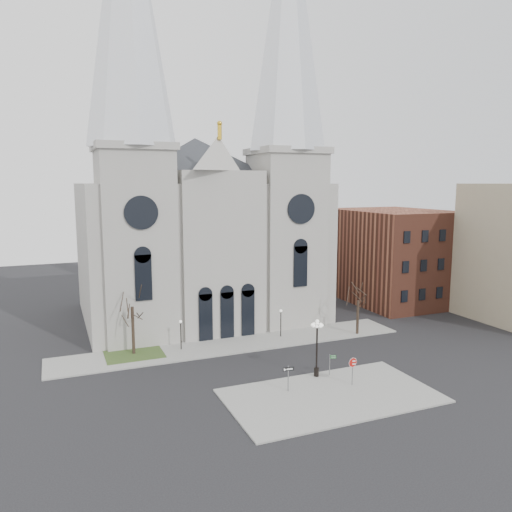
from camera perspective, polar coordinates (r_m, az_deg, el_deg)
name	(u,v)px	position (r m, az deg, el deg)	size (l,w,h in m)	color
ground	(275,380)	(47.60, 2.18, -14.03)	(160.00, 160.00, 0.00)	black
sidewalk_near	(331,396)	(44.81, 8.58, -15.51)	(18.00, 10.00, 0.14)	gray
sidewalk_far	(234,344)	(57.13, -2.48, -10.06)	(40.00, 6.00, 0.14)	gray
grass_patch	(134,354)	(55.52, -13.78, -10.83)	(6.00, 5.00, 0.18)	#30471E
cathedral	(202,180)	(65.45, -6.17, 8.65)	(33.00, 26.66, 54.00)	#A19D95
bg_building_brick	(393,256)	(79.40, 15.42, 0.04)	(14.00, 18.00, 14.00)	brown
tree_left	(132,304)	(53.98, -13.98, -5.32)	(3.20, 3.20, 7.50)	black
tree_right	(358,298)	(60.83, 11.61, -4.77)	(3.20, 3.20, 6.00)	black
ped_lamp_left	(181,330)	(55.26, -8.60, -8.33)	(0.32, 0.32, 3.26)	black
ped_lamp_right	(281,318)	(59.11, 2.86, -7.13)	(0.32, 0.32, 3.26)	black
stop_sign	(353,365)	(46.48, 10.99, -12.16)	(0.89, 0.28, 2.55)	slate
globe_lamp	(317,341)	(47.33, 6.98, -9.59)	(1.41, 1.41, 5.49)	black
one_way_sign	(288,374)	(44.55, 3.71, -13.33)	(1.00, 0.11, 2.29)	slate
street_name_sign	(331,363)	(48.55, 8.51, -11.96)	(0.62, 0.24, 2.00)	slate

